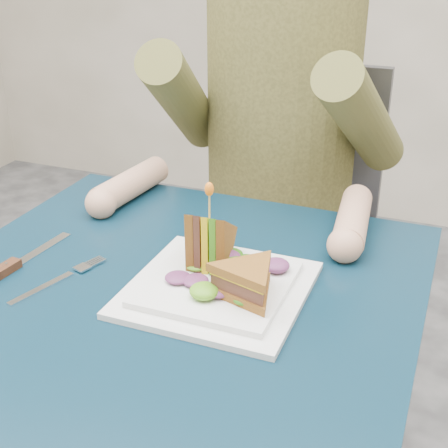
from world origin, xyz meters
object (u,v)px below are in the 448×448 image
at_px(plate, 218,287).
at_px(sandwich_upright, 210,244).
at_px(table, 168,332).
at_px(chair, 287,223).
at_px(diner, 280,87).
at_px(knife, 5,270).
at_px(sandwich_flat, 247,281).
at_px(fork, 56,281).

relative_size(plate, sandwich_upright, 1.81).
bearing_deg(sandwich_upright, table, -124.78).
distance_m(table, chair, 0.69).
distance_m(chair, sandwich_upright, 0.66).
xyz_separation_m(diner, knife, (-0.26, -0.62, -0.18)).
xyz_separation_m(sandwich_flat, sandwich_upright, (-0.09, 0.07, 0.01)).
relative_size(sandwich_upright, knife, 0.65).
bearing_deg(table, knife, -168.59).
xyz_separation_m(table, diner, (-0.00, 0.57, 0.26)).
xyz_separation_m(plate, fork, (-0.24, -0.07, -0.01)).
bearing_deg(diner, chair, 90.00).
distance_m(table, diner, 0.62).
bearing_deg(fork, sandwich_flat, 7.82).
relative_size(table, sandwich_upright, 5.22).
bearing_deg(fork, plate, 15.16).
xyz_separation_m(sandwich_flat, fork, (-0.30, -0.04, -0.04)).
relative_size(table, chair, 0.81).
bearing_deg(chair, knife, -109.55).
distance_m(chair, sandwich_flat, 0.74).
relative_size(diner, sandwich_upright, 5.19).
distance_m(chair, fork, 0.77).
bearing_deg(sandwich_flat, chair, 100.91).
bearing_deg(fork, chair, 77.04).
height_order(chair, diner, diner).
distance_m(table, sandwich_upright, 0.16).
bearing_deg(chair, sandwich_flat, -79.09).
bearing_deg(diner, plate, -82.00).
distance_m(diner, plate, 0.58).
bearing_deg(sandwich_upright, chair, 94.20).
bearing_deg(sandwich_upright, knife, -158.94).
height_order(diner, knife, diner).
height_order(table, fork, fork).
height_order(table, sandwich_upright, sandwich_upright).
xyz_separation_m(plate, sandwich_upright, (-0.03, 0.05, 0.05)).
relative_size(table, sandwich_flat, 5.09).
height_order(sandwich_flat, fork, sandwich_flat).
distance_m(sandwich_upright, knife, 0.33).
bearing_deg(diner, table, -90.00).
relative_size(fork, knife, 0.79).
bearing_deg(sandwich_flat, fork, -172.18).
xyz_separation_m(fork, knife, (-0.09, -0.01, 0.00)).
bearing_deg(sandwich_flat, plate, 155.56).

